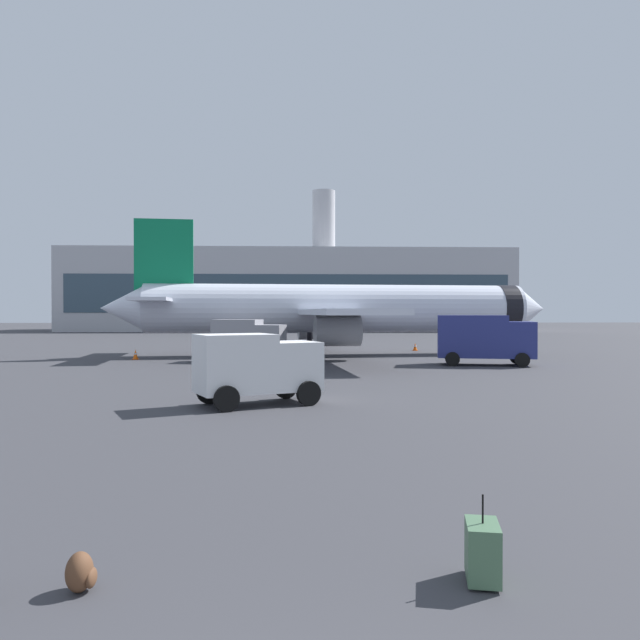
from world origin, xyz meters
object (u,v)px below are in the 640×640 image
Objects in this scene: rolling_suitcase at (483,551)px; traveller_backpack at (81,573)px; service_truck at (248,338)px; fuel_truck at (484,338)px; safety_cone_mid at (415,347)px; airplane_at_gate at (335,309)px; safety_cone_near at (135,355)px; cargo_van at (256,365)px; safety_cone_far at (529,351)px.

rolling_suitcase reaches higher than traveller_backpack.
fuel_truck reaches higher than service_truck.
safety_cone_mid is 0.62× the size of rolling_suitcase.
traveller_backpack is (-5.83, -40.91, -3.42)m from airplane_at_gate.
cargo_van is at bearing -65.50° from safety_cone_near.
fuel_truck is at bearing -84.38° from safety_cone_mid.
fuel_truck is at bearing -12.97° from service_truck.
fuel_truck is 10.95m from safety_cone_far.
safety_cone_far is 0.67× the size of rolling_suitcase.
service_truck reaches higher than cargo_van.
cargo_van is 33.51m from safety_cone_mid.
service_truck is at bearing -135.87° from airplane_at_gate.
airplane_at_gate is 52.32× the size of safety_cone_mid.
service_truck is at bearing 95.18° from cargo_van.
safety_cone_near is 1.04× the size of safety_cone_mid.
fuel_truck reaches higher than cargo_van.
cargo_van is at bearing -84.82° from service_truck.
cargo_van is at bearing 85.39° from traveller_backpack.
rolling_suitcase is 2.29× the size of traveller_backpack.
safety_cone_far is (6.35, 8.82, -1.41)m from fuel_truck.
rolling_suitcase is at bearing -91.27° from airplane_at_gate.
cargo_van is 6.76× the size of safety_cone_near.
fuel_truck is 8.93× the size of safety_cone_near.
safety_cone_near reaches higher than traveller_backpack.
cargo_van is at bearing 104.16° from rolling_suitcase.
safety_cone_mid is at bearing 22.65° from safety_cone_near.
safety_cone_mid is (22.10, 9.22, -0.02)m from safety_cone_near.
fuel_truck is at bearing 50.30° from cargo_van.
rolling_suitcase is at bearing -69.50° from safety_cone_near.
traveller_backpack is (0.60, -34.67, -1.37)m from service_truck.
service_truck is 7.55× the size of safety_cone_mid.
airplane_at_gate reaches higher than safety_cone_mid.
rolling_suitcase reaches higher than safety_cone_near.
airplane_at_gate reaches higher than service_truck.
rolling_suitcase reaches higher than safety_cone_mid.
cargo_van is at bearing -129.70° from fuel_truck.
cargo_van is 15.27m from rolling_suitcase.
service_truck is 18.00m from safety_cone_mid.
service_truck is at bearing -140.56° from safety_cone_mid.
traveller_backpack is (-13.26, -46.07, -0.10)m from safety_cone_mid.
safety_cone_near is at bearing 103.49° from traveller_backpack.
cargo_van reaches higher than rolling_suitcase.
safety_cone_mid is at bearing 141.95° from safety_cone_far.
safety_cone_mid is 1.42× the size of traveller_backpack.
safety_cone_near is at bearing 165.17° from service_truck.
service_truck is 35.07m from rolling_suitcase.
service_truck is 10.76× the size of traveller_backpack.
traveller_backpack is (-14.73, -31.13, -1.54)m from fuel_truck.
fuel_truck is at bearing -47.66° from airplane_at_gate.
fuel_truck is at bearing -13.62° from safety_cone_near.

